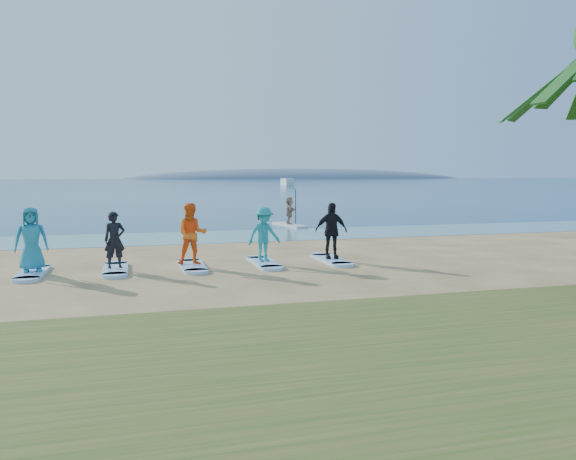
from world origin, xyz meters
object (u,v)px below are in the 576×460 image
object	(u,v)px
surfboard_0	(33,273)
surfboard_2	(192,266)
student_2	(192,234)
surfboard_3	(264,263)
student_0	(31,239)
student_3	(264,234)
student_4	(331,231)
student_1	(115,240)
paddleboarder	(289,210)
boat_offshore_b	(287,185)
paddleboard	(289,225)
surfboard_1	(116,269)
surfboard_4	(331,260)

from	to	relation	value
surfboard_0	surfboard_2	bearing A→B (deg)	0.00
surfboard_2	student_2	bearing A→B (deg)	0.00
surfboard_3	student_2	bearing A→B (deg)	180.00
student_0	student_3	distance (m)	6.72
student_4	student_1	bearing A→B (deg)	-175.67
surfboard_3	student_4	distance (m)	2.44
paddleboarder	boat_offshore_b	bearing A→B (deg)	-9.97
paddleboard	student_1	size ratio (longest dim) A/B	1.82
surfboard_0	surfboard_3	size ratio (longest dim) A/B	1.00
student_2	paddleboarder	bearing A→B (deg)	66.57
surfboard_0	student_3	size ratio (longest dim) A/B	1.28
paddleboard	surfboard_3	bearing A→B (deg)	-120.52
surfboard_1	surfboard_2	world-z (taller)	same
surfboard_3	surfboard_4	xyz separation A→B (m)	(2.24, 0.00, 0.00)
boat_offshore_b	student_4	size ratio (longest dim) A/B	3.50
surfboard_1	student_3	bearing A→B (deg)	0.00
surfboard_3	student_3	xyz separation A→B (m)	(0.00, 0.00, 0.90)
surfboard_0	surfboard_4	world-z (taller)	same
surfboard_2	student_4	size ratio (longest dim) A/B	1.21
surfboard_1	student_1	xyz separation A→B (m)	(0.00, 0.00, 0.87)
student_2	student_4	distance (m)	4.48
student_4	surfboard_0	bearing A→B (deg)	-175.67
surfboard_2	surfboard_4	xyz separation A→B (m)	(4.48, 0.00, 0.00)
paddleboarder	student_0	distance (m)	16.41
surfboard_2	student_3	distance (m)	2.42
surfboard_0	student_2	world-z (taller)	student_2
paddleboarder	student_4	xyz separation A→B (m)	(-2.07, -12.14, 0.14)
surfboard_3	surfboard_2	bearing A→B (deg)	180.00
boat_offshore_b	surfboard_1	xyz separation A→B (m)	(-38.30, -116.82, 0.04)
surfboard_1	student_3	world-z (taller)	student_3
surfboard_3	surfboard_4	bearing A→B (deg)	0.00
student_1	surfboard_3	size ratio (longest dim) A/B	0.75
student_0	surfboard_1	bearing A→B (deg)	-7.86
boat_offshore_b	surfboard_1	bearing A→B (deg)	-105.66
surfboard_1	surfboard_3	size ratio (longest dim) A/B	1.00
student_1	surfboard_2	xyz separation A→B (m)	(2.24, 0.00, -0.87)
student_0	surfboard_3	distance (m)	6.79
student_0	student_3	world-z (taller)	student_0
boat_offshore_b	student_0	bearing A→B (deg)	-106.65
paddleboard	student_0	xyz separation A→B (m)	(-11.04, -12.14, 0.94)
boat_offshore_b	student_1	distance (m)	122.94
paddleboarder	student_3	xyz separation A→B (m)	(-4.31, -12.14, 0.09)
student_0	student_2	size ratio (longest dim) A/B	0.98
student_0	student_1	world-z (taller)	student_0
paddleboarder	surfboard_4	distance (m)	12.34
surfboard_1	surfboard_2	size ratio (longest dim) A/B	1.00
surfboard_4	surfboard_1	bearing A→B (deg)	180.00
student_0	student_1	distance (m)	2.24
paddleboard	surfboard_2	distance (m)	13.80
surfboard_3	student_4	size ratio (longest dim) A/B	1.21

